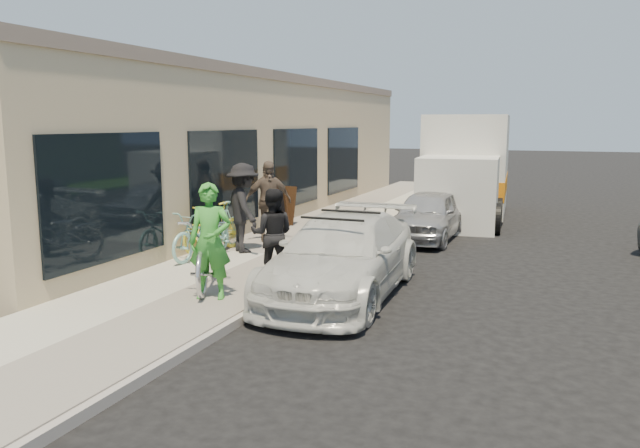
% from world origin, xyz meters
% --- Properties ---
extents(ground, '(120.00, 120.00, 0.00)m').
position_xyz_m(ground, '(0.00, 0.00, 0.00)').
color(ground, black).
rests_on(ground, ground).
extents(sidewalk, '(3.00, 34.00, 0.15)m').
position_xyz_m(sidewalk, '(-2.00, 3.00, 0.07)').
color(sidewalk, '#AEAB9C').
rests_on(sidewalk, ground).
extents(curb, '(0.12, 34.00, 0.13)m').
position_xyz_m(curb, '(-0.45, 3.00, 0.07)').
color(curb, gray).
rests_on(curb, ground).
extents(storefront, '(3.60, 20.00, 4.22)m').
position_xyz_m(storefront, '(-5.24, 7.99, 2.12)').
color(storefront, tan).
rests_on(storefront, ground).
extents(bike_rack, '(0.07, 0.59, 0.83)m').
position_xyz_m(bike_rack, '(-3.05, 2.67, 0.65)').
color(bike_rack, black).
rests_on(bike_rack, sidewalk).
extents(sandwich_board, '(0.71, 0.71, 1.03)m').
position_xyz_m(sandwich_board, '(-3.26, 6.42, 0.67)').
color(sandwich_board, '#321B0D').
rests_on(sandwich_board, sidewalk).
extents(sedan_white, '(2.06, 4.70, 1.38)m').
position_xyz_m(sedan_white, '(0.41, 1.09, 0.67)').
color(sedan_white, silver).
rests_on(sedan_white, ground).
extents(sedan_silver, '(1.51, 3.60, 1.22)m').
position_xyz_m(sedan_silver, '(0.64, 6.68, 0.61)').
color(sedan_silver, '#A7A8AD').
rests_on(sedan_silver, ground).
extents(moving_truck, '(2.82, 6.46, 3.10)m').
position_xyz_m(moving_truck, '(0.88, 10.94, 1.37)').
color(moving_truck, silver).
rests_on(moving_truck, ground).
extents(tandem_bike, '(1.62, 2.41, 1.20)m').
position_xyz_m(tandem_bike, '(-1.66, 0.32, 0.75)').
color(tandem_bike, silver).
rests_on(tandem_bike, sidewalk).
extents(woman_rider, '(0.76, 0.62, 1.81)m').
position_xyz_m(woman_rider, '(-1.27, -0.31, 1.06)').
color(woman_rider, green).
rests_on(woman_rider, sidewalk).
extents(man_standing, '(0.93, 0.82, 1.60)m').
position_xyz_m(man_standing, '(-0.93, 1.17, 0.95)').
color(man_standing, black).
rests_on(man_standing, sidewalk).
extents(cruiser_bike_a, '(0.53, 1.75, 1.05)m').
position_xyz_m(cruiser_bike_a, '(-3.00, 2.88, 0.67)').
color(cruiser_bike_a, '#85C7BE').
rests_on(cruiser_bike_a, sidewalk).
extents(cruiser_bike_b, '(0.77, 1.90, 0.98)m').
position_xyz_m(cruiser_bike_b, '(-2.99, 2.16, 0.64)').
color(cruiser_bike_b, '#85C7BE').
rests_on(cruiser_bike_b, sidewalk).
extents(cruiser_bike_c, '(0.95, 1.80, 1.04)m').
position_xyz_m(cruiser_bike_c, '(-3.10, 2.80, 0.67)').
color(cruiser_bike_c, gold).
rests_on(cruiser_bike_c, sidewalk).
extents(bystander_a, '(1.37, 1.35, 1.89)m').
position_xyz_m(bystander_a, '(-2.50, 3.00, 1.09)').
color(bystander_a, black).
rests_on(bystander_a, sidewalk).
extents(bystander_b, '(1.14, 1.03, 1.86)m').
position_xyz_m(bystander_b, '(-2.60, 4.35, 1.08)').
color(bystander_b, brown).
rests_on(bystander_b, sidewalk).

